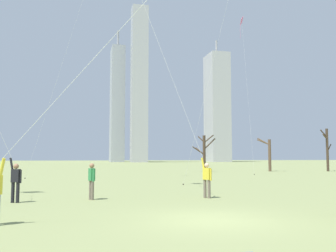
{
  "coord_description": "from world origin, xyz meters",
  "views": [
    {
      "loc": [
        -3.87,
        -10.79,
        1.89
      ],
      "look_at": [
        0.0,
        6.0,
        3.34
      ],
      "focal_mm": 39.71,
      "sensor_mm": 36.0,
      "label": 1
    }
  ],
  "objects": [
    {
      "name": "bare_tree_left_of_center",
      "position": [
        11.58,
        35.29,
        2.61
      ],
      "size": [
        3.11,
        2.26,
        4.81
      ],
      "color": "#423326",
      "rests_on": "ground"
    },
    {
      "name": "bare_tree_far_right_edge",
      "position": [
        28.1,
        32.9,
        3.11
      ],
      "size": [
        2.27,
        2.06,
        5.7
      ],
      "color": "#423326",
      "rests_on": "ground"
    },
    {
      "name": "bare_tree_leftmost",
      "position": [
        20.48,
        34.67,
        2.42
      ],
      "size": [
        2.12,
        1.81,
        4.49
      ],
      "color": "brown",
      "rests_on": "ground"
    },
    {
      "name": "skyline_tall_tower",
      "position": [
        9.23,
        135.48,
        22.73
      ],
      "size": [
        5.13,
        10.57,
        52.52
      ],
      "color": "#9EA3AD",
      "rests_on": "ground"
    },
    {
      "name": "kite_flyer_far_back_red",
      "position": [
        0.69,
        6.35,
        4.3
      ],
      "size": [
        7.47,
        4.52,
        22.44
      ],
      "color": "#726656",
      "rests_on": "ground"
    },
    {
      "name": "bystander_watching_nearby",
      "position": [
        -3.44,
        6.25,
        0.9
      ],
      "size": [
        0.3,
        0.48,
        1.62
      ],
      "color": "#726656",
      "rests_on": "ground"
    },
    {
      "name": "skyline_squat_block",
      "position": [
        49.34,
        130.88,
        21.99
      ],
      "size": [
        7.71,
        11.53,
        49.94
      ],
      "color": "#B2B2B7",
      "rests_on": "ground"
    },
    {
      "name": "ground_plane",
      "position": [
        0.0,
        0.0,
        0.0
      ],
      "size": [
        400.0,
        400.0,
        0.0
      ],
      "primitive_type": "plane",
      "color": "#848E56"
    },
    {
      "name": "skyline_mid_tower_left",
      "position": [
        15.92,
        121.76,
        28.66
      ],
      "size": [
        5.84,
        5.62,
        57.32
      ],
      "color": "#B2B2B7",
      "rests_on": "ground"
    },
    {
      "name": "distant_kite_drifting_left_pink",
      "position": [
        14.85,
        30.05,
        17.4
      ],
      "size": [
        1.24,
        4.99,
        19.22
      ],
      "color": "pink",
      "rests_on": "ground"
    },
    {
      "name": "kite_flyer_midfield_left_white",
      "position": [
        -3.41,
        -0.64,
        4.29
      ],
      "size": [
        11.81,
        5.1,
        14.73
      ],
      "color": "gray",
      "rests_on": "ground"
    }
  ]
}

